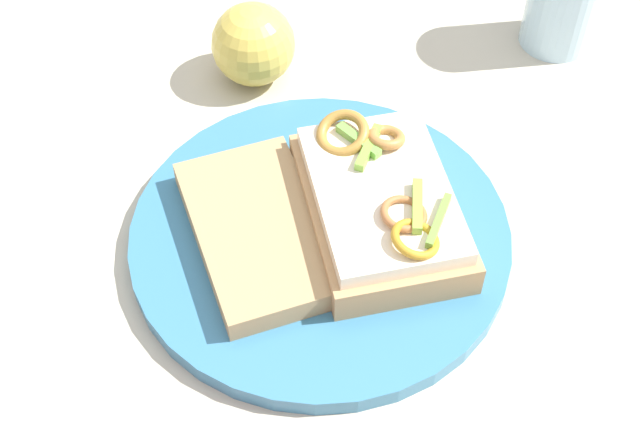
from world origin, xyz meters
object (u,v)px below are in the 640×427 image
object	(u,v)px
apple_0	(253,44)
bread_slice_side	(259,233)
plate	(320,237)
sandwich	(380,202)

from	to	relation	value
apple_0	bread_slice_side	bearing A→B (deg)	83.67
bread_slice_side	plate	bearing A→B (deg)	82.91
sandwich	bread_slice_side	bearing A→B (deg)	-89.61
sandwich	plate	bearing A→B (deg)	-89.23
sandwich	apple_0	xyz separation A→B (m)	(0.07, -0.19, -0.00)
sandwich	bread_slice_side	xyz separation A→B (m)	(0.09, 0.00, -0.01)
sandwich	apple_0	distance (m)	0.20
plate	bread_slice_side	distance (m)	0.05
sandwich	bread_slice_side	world-z (taller)	sandwich
plate	sandwich	size ratio (longest dim) A/B	1.78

